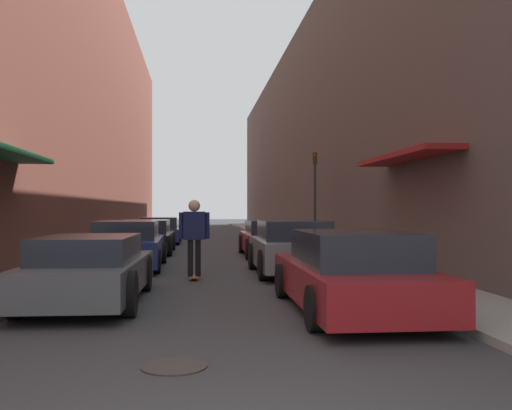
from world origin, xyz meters
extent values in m
plane|color=#38383A|center=(0.00, 22.98, 0.00)|extent=(126.36, 126.36, 0.00)
cube|color=gray|center=(-4.11, 28.72, 0.06)|extent=(1.80, 57.44, 0.12)
cube|color=gray|center=(4.11, 28.72, 0.06)|extent=(1.80, 57.44, 0.12)
cube|color=brown|center=(-7.01, 28.72, 7.50)|extent=(4.00, 57.44, 15.00)
cube|color=#1E6038|center=(-4.61, 10.05, 2.90)|extent=(1.00, 4.80, 0.12)
cube|color=#564C47|center=(7.01, 28.72, 5.65)|extent=(4.00, 57.44, 11.29)
cube|color=maroon|center=(4.61, 10.05, 2.90)|extent=(1.00, 4.80, 0.12)
cube|color=#515459|center=(-2.21, 7.21, 0.48)|extent=(1.84, 4.55, 0.56)
cube|color=#232833|center=(-2.21, 6.99, 0.98)|extent=(1.58, 2.38, 0.43)
cylinder|color=black|center=(-3.06, 8.61, 0.36)|extent=(0.18, 0.72, 0.72)
cylinder|color=black|center=(-1.36, 8.61, 0.36)|extent=(0.18, 0.72, 0.72)
cylinder|color=black|center=(-3.06, 5.81, 0.36)|extent=(0.18, 0.72, 0.72)
cylinder|color=black|center=(-1.36, 5.81, 0.36)|extent=(0.18, 0.72, 0.72)
cube|color=navy|center=(-2.25, 13.06, 0.50)|extent=(1.91, 4.47, 0.66)
cube|color=#232833|center=(-2.25, 12.84, 1.08)|extent=(1.65, 2.34, 0.50)
cylinder|color=black|center=(-3.14, 14.43, 0.31)|extent=(0.18, 0.63, 0.63)
cylinder|color=black|center=(-1.36, 14.43, 0.31)|extent=(0.18, 0.63, 0.63)
cylinder|color=black|center=(-3.14, 11.69, 0.31)|extent=(0.18, 0.63, 0.63)
cylinder|color=black|center=(-1.36, 11.69, 0.31)|extent=(0.18, 0.63, 0.63)
cube|color=black|center=(-2.25, 18.49, 0.47)|extent=(1.98, 4.60, 0.55)
cube|color=#232833|center=(-2.25, 18.26, 1.00)|extent=(1.73, 2.40, 0.50)
cylinder|color=black|center=(-3.20, 19.91, 0.36)|extent=(0.18, 0.72, 0.72)
cylinder|color=black|center=(-1.30, 19.91, 0.36)|extent=(0.18, 0.72, 0.72)
cylinder|color=black|center=(-3.20, 17.07, 0.36)|extent=(0.18, 0.72, 0.72)
cylinder|color=black|center=(-1.30, 17.07, 0.36)|extent=(0.18, 0.72, 0.72)
cube|color=navy|center=(-2.11, 24.63, 0.45)|extent=(2.00, 4.62, 0.56)
cube|color=#232833|center=(-2.11, 24.40, 0.99)|extent=(1.71, 2.42, 0.52)
cylinder|color=black|center=(-3.03, 26.04, 0.31)|extent=(0.18, 0.62, 0.62)
cylinder|color=black|center=(-1.20, 26.04, 0.31)|extent=(0.18, 0.62, 0.62)
cylinder|color=black|center=(-3.03, 23.21, 0.31)|extent=(0.18, 0.62, 0.62)
cylinder|color=black|center=(-1.20, 23.21, 0.31)|extent=(0.18, 0.62, 0.62)
cube|color=maroon|center=(2.15, 5.98, 0.47)|extent=(1.89, 4.79, 0.59)
cube|color=#232833|center=(2.15, 5.74, 1.03)|extent=(1.65, 2.49, 0.54)
cylinder|color=black|center=(1.24, 7.46, 0.32)|extent=(0.18, 0.63, 0.63)
cylinder|color=black|center=(3.06, 7.46, 0.32)|extent=(0.18, 0.63, 0.63)
cylinder|color=black|center=(1.24, 4.50, 0.32)|extent=(0.18, 0.63, 0.63)
cylinder|color=black|center=(3.06, 4.50, 0.32)|extent=(0.18, 0.63, 0.63)
cube|color=gray|center=(2.07, 11.22, 0.54)|extent=(1.85, 3.98, 0.69)
cube|color=#232833|center=(2.07, 11.02, 1.12)|extent=(1.62, 2.07, 0.48)
cylinder|color=black|center=(1.17, 12.45, 0.36)|extent=(0.18, 0.71, 0.71)
cylinder|color=black|center=(2.97, 12.45, 0.36)|extent=(0.18, 0.71, 0.71)
cylinder|color=black|center=(1.17, 9.99, 0.36)|extent=(0.18, 0.71, 0.71)
cylinder|color=black|center=(2.97, 9.99, 0.36)|extent=(0.18, 0.71, 0.71)
cube|color=maroon|center=(2.26, 16.72, 0.50)|extent=(1.92, 4.57, 0.61)
cube|color=#232833|center=(2.26, 16.50, 1.03)|extent=(1.68, 2.38, 0.46)
cylinder|color=black|center=(1.32, 18.14, 0.35)|extent=(0.18, 0.70, 0.70)
cylinder|color=black|center=(3.19, 18.14, 0.35)|extent=(0.18, 0.70, 0.70)
cylinder|color=black|center=(1.32, 15.31, 0.35)|extent=(0.18, 0.70, 0.70)
cylinder|color=black|center=(3.19, 15.31, 0.35)|extent=(0.18, 0.70, 0.70)
cube|color=brown|center=(-0.40, 10.40, 0.07)|extent=(0.20, 0.78, 0.02)
cylinder|color=beige|center=(-0.48, 10.64, 0.03)|extent=(0.03, 0.06, 0.06)
cylinder|color=beige|center=(-0.33, 10.64, 0.03)|extent=(0.03, 0.06, 0.06)
cylinder|color=beige|center=(-0.48, 10.15, 0.03)|extent=(0.03, 0.06, 0.06)
cylinder|color=beige|center=(-0.33, 10.15, 0.03)|extent=(0.03, 0.06, 0.06)
cylinder|color=black|center=(-0.49, 10.40, 0.50)|extent=(0.13, 0.13, 0.86)
cylinder|color=black|center=(-0.31, 10.40, 0.50)|extent=(0.13, 0.13, 0.86)
cube|color=#191E4C|center=(-0.40, 10.40, 1.27)|extent=(0.51, 0.23, 0.66)
sphere|color=beige|center=(-0.40, 10.40, 1.73)|extent=(0.28, 0.28, 0.28)
cylinder|color=#191E4C|center=(-0.71, 10.40, 1.27)|extent=(0.10, 0.10, 0.62)
cylinder|color=#191E4C|center=(-0.09, 10.40, 1.27)|extent=(0.10, 0.10, 0.62)
cylinder|color=#332D28|center=(-0.58, 2.97, 0.01)|extent=(0.70, 0.70, 0.02)
cylinder|color=#2D2D2D|center=(4.10, 18.11, 1.95)|extent=(0.10, 0.10, 3.67)
cube|color=#332D0F|center=(4.10, 18.11, 3.56)|extent=(0.16, 0.16, 0.45)
sphere|color=red|center=(4.10, 18.02, 3.67)|extent=(0.11, 0.11, 0.11)
camera|label=1|loc=(-0.34, -3.09, 1.67)|focal=40.00mm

